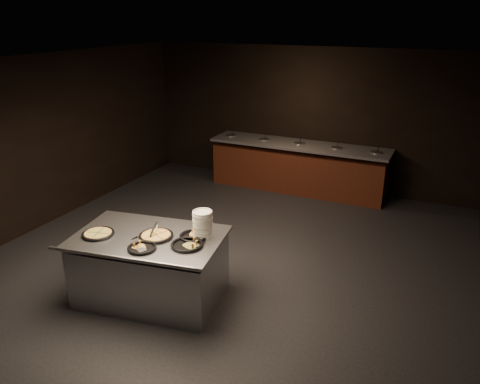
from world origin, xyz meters
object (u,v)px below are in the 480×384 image
at_px(plate_stack, 203,224).
at_px(pan_veggie_whole, 98,234).
at_px(pan_cheese_whole, 156,236).
at_px(serving_counter, 151,268).

distance_m(plate_stack, pan_veggie_whole, 1.34).
bearing_deg(pan_cheese_whole, pan_veggie_whole, -159.27).
height_order(pan_veggie_whole, pan_cheese_whole, same).
relative_size(serving_counter, pan_veggie_whole, 5.02).
bearing_deg(plate_stack, serving_counter, -156.17).
relative_size(plate_stack, pan_veggie_whole, 0.85).
xyz_separation_m(plate_stack, pan_cheese_whole, (-0.53, -0.26, -0.15)).
bearing_deg(pan_veggie_whole, serving_counter, 22.23).
distance_m(serving_counter, plate_stack, 0.94).
bearing_deg(serving_counter, plate_stack, 14.42).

